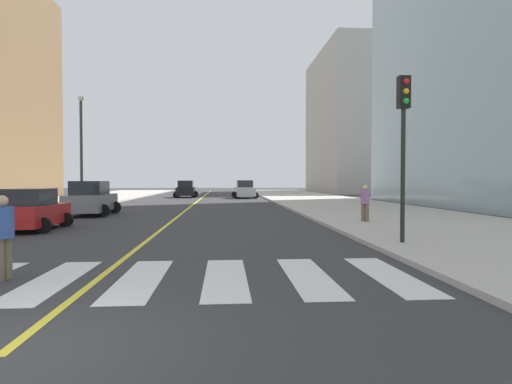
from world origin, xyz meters
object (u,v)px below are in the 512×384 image
object	(u,v)px
car_silver_third	(245,190)
traffic_light_near_corner	(404,126)
car_gray_nearest	(91,199)
pedestrian_waiting_east	(365,201)
car_red_second	(32,211)
car_black_fourth	(186,190)
pedestrian_crossing	(3,233)
street_lamp	(81,142)

from	to	relation	value
car_silver_third	traffic_light_near_corner	distance (m)	36.95
car_gray_nearest	pedestrian_waiting_east	xyz separation A→B (m)	(14.59, -6.43, 0.13)
car_red_second	car_black_fourth	bearing A→B (deg)	84.44
car_silver_third	pedestrian_crossing	bearing A→B (deg)	77.93
car_black_fourth	pedestrian_waiting_east	distance (m)	34.39
car_silver_third	street_lamp	xyz separation A→B (m)	(-12.80, -17.25, 3.94)
car_black_fourth	pedestrian_crossing	xyz separation A→B (m)	(-0.02, -43.01, 0.03)
car_red_second	pedestrian_crossing	bearing A→B (deg)	-69.80
car_silver_third	car_gray_nearest	bearing A→B (deg)	64.08
traffic_light_near_corner	street_lamp	size ratio (longest dim) A/B	0.64
car_black_fourth	pedestrian_crossing	distance (m)	43.01
car_silver_third	street_lamp	bearing A→B (deg)	51.17
car_red_second	traffic_light_near_corner	size ratio (longest dim) A/B	0.76
car_gray_nearest	pedestrian_crossing	xyz separation A→B (m)	(3.30, -16.95, 0.03)
street_lamp	traffic_light_near_corner	bearing A→B (deg)	-50.46
pedestrian_crossing	street_lamp	size ratio (longest dim) A/B	0.22
pedestrian_waiting_east	pedestrian_crossing	bearing A→B (deg)	74.90
car_black_fourth	traffic_light_near_corner	world-z (taller)	traffic_light_near_corner
pedestrian_crossing	pedestrian_waiting_east	world-z (taller)	pedestrian_waiting_east
car_red_second	street_lamp	distance (m)	14.67
car_gray_nearest	car_red_second	xyz separation A→B (m)	(-0.08, -7.66, -0.14)
car_black_fourth	pedestrian_crossing	size ratio (longest dim) A/B	2.58
traffic_light_near_corner	pedestrian_waiting_east	bearing A→B (deg)	-98.77
car_gray_nearest	traffic_light_near_corner	world-z (taller)	traffic_light_near_corner
car_silver_third	car_black_fourth	bearing A→B (deg)	-22.66
car_gray_nearest	car_silver_third	size ratio (longest dim) A/B	0.98
car_red_second	car_black_fourth	world-z (taller)	car_black_fourth
car_red_second	car_gray_nearest	bearing A→B (deg)	89.57
car_red_second	street_lamp	world-z (taller)	street_lamp
car_black_fourth	street_lamp	xyz separation A→B (m)	(-5.84, -19.84, 3.95)
pedestrian_crossing	street_lamp	world-z (taller)	street_lamp
car_silver_third	street_lamp	distance (m)	21.84
pedestrian_crossing	pedestrian_waiting_east	xyz separation A→B (m)	(11.29, 10.52, 0.11)
car_gray_nearest	pedestrian_crossing	world-z (taller)	car_gray_nearest
street_lamp	car_silver_third	bearing A→B (deg)	53.44
car_black_fourth	car_silver_third	bearing A→B (deg)	-21.46
car_red_second	pedestrian_crossing	xyz separation A→B (m)	(3.38, -9.29, 0.16)
car_gray_nearest	car_black_fourth	world-z (taller)	car_gray_nearest
car_red_second	pedestrian_crossing	world-z (taller)	pedestrian_crossing
car_silver_third	traffic_light_near_corner	world-z (taller)	traffic_light_near_corner
pedestrian_crossing	street_lamp	distance (m)	24.20
pedestrian_crossing	car_gray_nearest	bearing A→B (deg)	35.53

